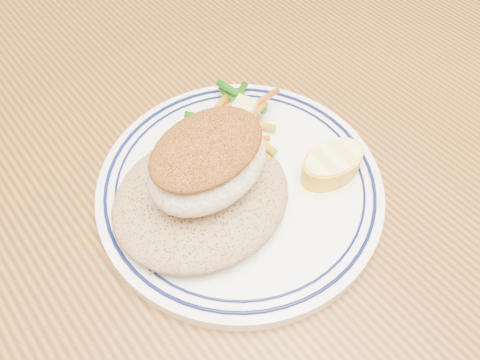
% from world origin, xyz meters
% --- Properties ---
extents(ground, '(4.00, 4.00, 0.00)m').
position_xyz_m(ground, '(0.00, 0.00, 0.00)').
color(ground, brown).
rests_on(ground, ground).
extents(dining_table, '(1.50, 0.90, 0.75)m').
position_xyz_m(dining_table, '(0.00, 0.00, 0.65)').
color(dining_table, '#553011').
rests_on(dining_table, ground).
extents(plate, '(0.26, 0.26, 0.02)m').
position_xyz_m(plate, '(-0.03, -0.04, 0.76)').
color(plate, white).
rests_on(plate, dining_table).
extents(rice_pilaf, '(0.16, 0.14, 0.03)m').
position_xyz_m(rice_pilaf, '(-0.06, -0.04, 0.78)').
color(rice_pilaf, olive).
rests_on(rice_pilaf, plate).
extents(fish_fillet, '(0.11, 0.09, 0.05)m').
position_xyz_m(fish_fillet, '(-0.05, -0.04, 0.82)').
color(fish_fillet, '#F9E9CD').
rests_on(fish_fillet, rice_pilaf).
extents(vegetable_pile, '(0.10, 0.11, 0.03)m').
position_xyz_m(vegetable_pile, '(0.01, 0.01, 0.78)').
color(vegetable_pile, '#BE9214').
rests_on(vegetable_pile, plate).
extents(butter_pat, '(0.03, 0.03, 0.01)m').
position_xyz_m(butter_pat, '(0.02, 0.01, 0.80)').
color(butter_pat, '#D9CF6A').
rests_on(butter_pat, vegetable_pile).
extents(lemon_wedge, '(0.07, 0.06, 0.02)m').
position_xyz_m(lemon_wedge, '(0.05, -0.08, 0.78)').
color(lemon_wedge, yellow).
rests_on(lemon_wedge, plate).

